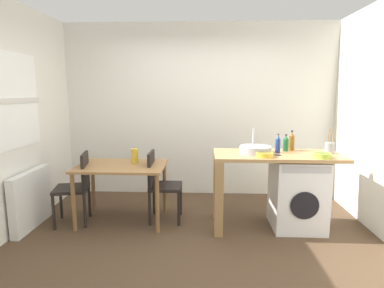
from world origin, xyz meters
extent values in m
plane|color=#4C3826|center=(0.00, 0.00, 0.00)|extent=(5.46, 5.46, 0.00)
cube|color=silver|center=(0.00, 1.75, 1.35)|extent=(4.60, 0.10, 2.70)
cube|color=white|center=(-2.10, 0.30, 1.55)|extent=(0.01, 0.90, 1.10)
cube|color=beige|center=(-2.09, 0.30, 1.55)|extent=(0.02, 0.96, 0.06)
cube|color=white|center=(-2.02, 0.30, 0.35)|extent=(0.10, 0.80, 0.70)
cube|color=#9E7042|center=(-0.95, 0.53, 0.72)|extent=(1.10, 0.76, 0.03)
cylinder|color=brown|center=(-1.45, 0.20, 0.35)|extent=(0.05, 0.05, 0.71)
cylinder|color=brown|center=(-0.45, 0.20, 0.35)|extent=(0.05, 0.05, 0.71)
cylinder|color=brown|center=(-1.45, 0.86, 0.35)|extent=(0.05, 0.05, 0.71)
cylinder|color=brown|center=(-0.45, 0.86, 0.35)|extent=(0.05, 0.05, 0.71)
cube|color=black|center=(-1.57, 0.43, 0.45)|extent=(0.47, 0.47, 0.04)
cube|color=black|center=(-1.39, 0.47, 0.68)|extent=(0.11, 0.38, 0.45)
cylinder|color=black|center=(-1.71, 0.22, 0.23)|extent=(0.04, 0.04, 0.45)
cylinder|color=black|center=(-1.78, 0.57, 0.23)|extent=(0.04, 0.04, 0.45)
cylinder|color=black|center=(-1.36, 0.29, 0.23)|extent=(0.04, 0.04, 0.45)
cylinder|color=black|center=(-1.43, 0.65, 0.23)|extent=(0.04, 0.04, 0.45)
cube|color=black|center=(-0.40, 0.58, 0.45)|extent=(0.41, 0.41, 0.04)
cube|color=black|center=(-0.58, 0.58, 0.68)|extent=(0.04, 0.38, 0.45)
cylinder|color=black|center=(-0.22, 0.77, 0.23)|extent=(0.04, 0.04, 0.45)
cylinder|color=black|center=(-0.22, 0.41, 0.23)|extent=(0.04, 0.04, 0.45)
cylinder|color=black|center=(-0.58, 0.76, 0.23)|extent=(0.04, 0.04, 0.45)
cylinder|color=black|center=(-0.58, 0.40, 0.23)|extent=(0.04, 0.04, 0.45)
cube|color=tan|center=(0.97, 0.44, 0.90)|extent=(1.50, 0.68, 0.04)
cube|color=#A07749|center=(0.27, 0.15, 0.44)|extent=(0.10, 0.10, 0.88)
cube|color=#A07749|center=(0.27, 0.73, 0.44)|extent=(0.10, 0.10, 0.88)
cube|color=white|center=(1.23, 0.44, 0.43)|extent=(0.60, 0.60, 0.86)
cylinder|color=black|center=(1.23, 0.14, 0.39)|extent=(0.32, 0.02, 0.32)
cube|color=#B2B2B7|center=(1.23, 0.14, 0.80)|extent=(0.54, 0.01, 0.08)
cylinder|color=#9EA0A5|center=(0.70, 0.44, 0.97)|extent=(0.38, 0.38, 0.09)
cylinder|color=#B2B2B7|center=(0.70, 0.62, 1.06)|extent=(0.02, 0.02, 0.28)
cylinder|color=navy|center=(0.98, 0.50, 1.00)|extent=(0.06, 0.06, 0.17)
cone|color=navy|center=(0.98, 0.50, 1.11)|extent=(0.05, 0.05, 0.05)
cylinder|color=#262626|center=(0.98, 0.50, 1.14)|extent=(0.02, 0.02, 0.02)
cylinder|color=#19592D|center=(1.10, 0.61, 1.00)|extent=(0.07, 0.07, 0.15)
cone|color=#19592D|center=(1.10, 0.61, 1.09)|extent=(0.06, 0.06, 0.04)
cylinder|color=#262626|center=(1.10, 0.61, 1.12)|extent=(0.03, 0.03, 0.02)
cylinder|color=brown|center=(1.19, 0.68, 1.01)|extent=(0.07, 0.07, 0.18)
cone|color=brown|center=(1.19, 0.68, 1.13)|extent=(0.06, 0.06, 0.05)
cylinder|color=#262626|center=(1.19, 0.68, 1.16)|extent=(0.03, 0.03, 0.02)
cylinder|color=gold|center=(0.78, 0.24, 0.95)|extent=(0.19, 0.19, 0.05)
cylinder|color=olive|center=(0.78, 0.24, 0.96)|extent=(0.15, 0.15, 0.03)
cylinder|color=gray|center=(1.60, 0.49, 0.99)|extent=(0.11, 0.11, 0.13)
cylinder|color=#99724C|center=(1.58, 0.50, 1.13)|extent=(0.01, 0.04, 0.18)
cylinder|color=#99724C|center=(1.62, 0.48, 1.13)|extent=(0.01, 0.05, 0.18)
cylinder|color=#A8C63D|center=(1.42, 0.22, 0.95)|extent=(0.20, 0.20, 0.05)
cylinder|color=olive|center=(1.42, 0.22, 0.96)|extent=(0.16, 0.16, 0.03)
cylinder|color=gold|center=(-0.80, 0.63, 0.84)|extent=(0.09, 0.09, 0.19)
cube|color=#B2B2B7|center=(0.92, 0.34, 0.92)|extent=(0.15, 0.06, 0.01)
cube|color=#262628|center=(0.92, 0.34, 0.92)|extent=(0.15, 0.06, 0.01)
camera|label=1|loc=(0.12, -3.31, 1.66)|focal=29.64mm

